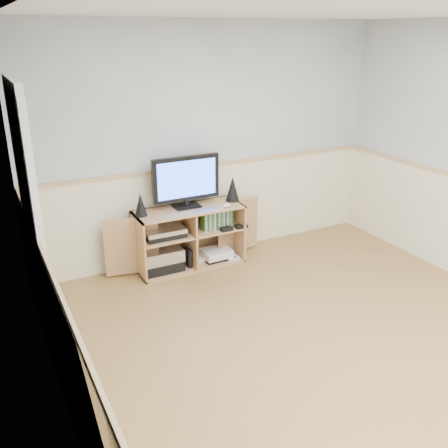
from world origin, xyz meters
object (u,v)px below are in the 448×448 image
at_px(media_cabinet, 188,235).
at_px(monitor, 186,180).
at_px(keyboard, 208,210).
at_px(game_consoles, 215,254).

height_order(media_cabinet, monitor, monitor).
bearing_deg(keyboard, monitor, 123.24).
xyz_separation_m(keyboard, game_consoles, (0.14, 0.13, -0.59)).
relative_size(keyboard, game_consoles, 0.63).
bearing_deg(media_cabinet, keyboard, -50.45).
distance_m(monitor, keyboard, 0.38).
bearing_deg(keyboard, media_cabinet, 122.59).
relative_size(media_cabinet, monitor, 2.46).
height_order(monitor, keyboard, monitor).
xyz_separation_m(monitor, game_consoles, (0.29, -0.06, -0.88)).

